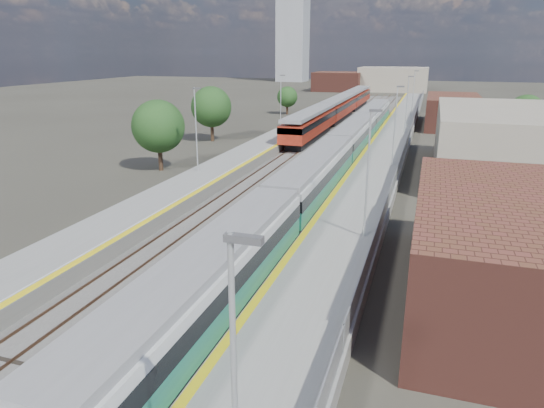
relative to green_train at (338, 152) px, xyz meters
The scene contains 12 objects.
ground 9.55m from the green_train, 99.29° to the left, with size 320.00×320.00×0.00m, color #47443A.
ballast_bed 12.45m from the green_train, 107.82° to the left, with size 10.50×155.00×0.06m, color #565451.
tracks 13.87m from the green_train, 103.29° to the left, with size 8.96×160.00×0.17m.
platform_right 12.37m from the green_train, 72.03° to the left, with size 4.70×155.00×8.52m.
platform_left 15.81m from the green_train, 132.14° to the left, with size 4.30×155.00×8.52m.
buildings 100.08m from the green_train, 101.35° to the left, with size 72.00×185.50×40.00m.
green_train is the anchor object (origin of this frame).
red_train 38.96m from the green_train, 100.35° to the left, with size 3.06×62.02×3.86m.
tree_a 17.85m from the green_train, 166.92° to the right, with size 5.21×5.21×7.06m.
tree_b 23.39m from the green_train, 146.25° to the left, with size 5.32×5.32×7.21m.
tree_c 47.56m from the green_train, 112.22° to the left, with size 3.87×3.87×5.24m.
tree_d 32.71m from the green_train, 51.92° to the left, with size 4.54×4.54×6.16m.
Camera 1 is at (9.71, -5.22, 11.49)m, focal length 32.00 mm.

